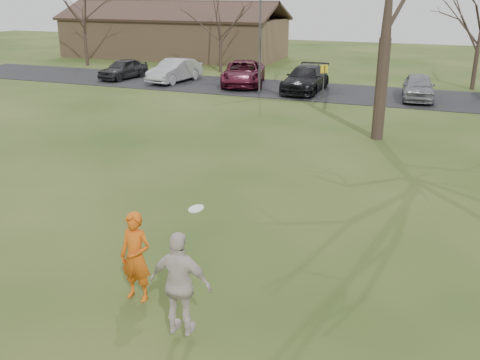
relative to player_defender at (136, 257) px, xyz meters
name	(u,v)px	position (x,y,z in m)	size (l,w,h in m)	color
ground	(166,316)	(0.84, -0.37, -0.95)	(120.00, 120.00, 0.00)	#1E380F
parking_strip	(366,95)	(0.84, 24.63, -0.93)	(62.00, 6.50, 0.04)	black
player_defender	(136,257)	(0.00, 0.00, 0.00)	(0.69, 0.46, 1.90)	#D25711
car_0	(123,69)	(-16.24, 24.47, -0.21)	(1.64, 4.09, 1.39)	#262628
car_1	(175,71)	(-12.17, 24.56, -0.14)	(1.63, 4.68, 1.54)	#A6A6AB
car_2	(243,73)	(-7.33, 25.07, -0.12)	(2.61, 5.66, 1.57)	#551427
car_3	(305,79)	(-2.90, 24.29, -0.14)	(2.16, 5.32, 1.54)	black
car_4	(418,87)	(3.82, 24.05, -0.18)	(1.72, 4.29, 1.46)	gray
catching_play	(181,284)	(1.52, -0.95, 0.22)	(1.18, 0.63, 2.42)	beige
building	(174,36)	(-19.16, 37.63, 0.98)	(20.60, 8.50, 5.14)	#8C6D4C
lamp_post	(260,27)	(-5.16, 22.13, 3.02)	(0.34, 0.34, 6.27)	#47474C
sign_yellow	(324,76)	(-1.16, 21.63, 0.50)	(0.35, 0.35, 2.08)	#47474C
small_tree_row	(453,25)	(5.22, 29.69, 2.94)	(55.00, 5.90, 8.50)	#352821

